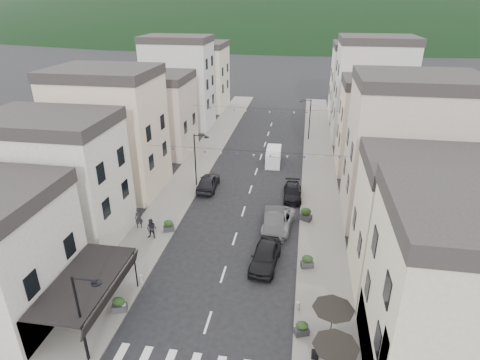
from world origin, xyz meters
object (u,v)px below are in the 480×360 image
object	(u,v)px
pedestrian_b	(152,229)
parked_car_c	(278,221)
parked_car_b	(274,222)
parked_car_e	(208,182)
delivery_van	(273,156)
parked_car_d	(292,192)
parked_car_a	(265,256)
pedestrian_a	(139,218)

from	to	relation	value
pedestrian_b	parked_car_c	bearing A→B (deg)	21.07
parked_car_b	parked_car_e	size ratio (longest dim) A/B	1.03
delivery_van	parked_car_e	bearing A→B (deg)	-128.66
parked_car_d	parked_car_e	world-z (taller)	parked_car_e
parked_car_a	parked_car_c	bearing A→B (deg)	89.14
parked_car_c	pedestrian_b	distance (m)	11.24
parked_car_c	delivery_van	size ratio (longest dim) A/B	1.14
pedestrian_a	delivery_van	bearing A→B (deg)	33.54
parked_car_b	parked_car_c	bearing A→B (deg)	43.42
parked_car_c	pedestrian_b	size ratio (longest dim) A/B	2.77
delivery_van	parked_car_b	bearing A→B (deg)	-86.61
parked_car_a	parked_car_c	distance (m)	5.76
parked_car_d	delivery_van	world-z (taller)	delivery_van
parked_car_c	parked_car_e	world-z (taller)	parked_car_e
parked_car_e	delivery_van	xyz separation A→B (m)	(6.40, 8.52, 0.22)
parked_car_c	delivery_van	bearing A→B (deg)	104.08
parked_car_d	delivery_van	xyz separation A→B (m)	(-2.80, 9.18, 0.40)
parked_car_e	pedestrian_b	bearing A→B (deg)	75.80
parked_car_e	parked_car_a	bearing A→B (deg)	119.71
delivery_van	pedestrian_a	size ratio (longest dim) A/B	2.40
parked_car_b	pedestrian_a	xyz separation A→B (m)	(-12.05, -1.69, 0.23)
parked_car_b	parked_car_c	world-z (taller)	parked_car_b
parked_car_c	parked_car_b	bearing A→B (deg)	-124.87
parked_car_a	parked_car_e	size ratio (longest dim) A/B	1.01
parked_car_a	pedestrian_b	size ratio (longest dim) A/B	2.65
parked_car_c	pedestrian_b	world-z (taller)	pedestrian_b
parked_car_a	parked_car_b	bearing A→B (deg)	92.68
parked_car_a	pedestrian_a	xyz separation A→B (m)	(-11.82, 3.62, 0.22)
parked_car_a	parked_car_e	world-z (taller)	parked_car_a
pedestrian_a	pedestrian_b	xyz separation A→B (m)	(1.79, -1.53, -0.01)
parked_car_b	pedestrian_b	bearing A→B (deg)	-166.82
pedestrian_b	pedestrian_a	bearing A→B (deg)	141.67
pedestrian_a	pedestrian_b	distance (m)	2.35
parked_car_c	pedestrian_a	bearing A→B (deg)	-162.94
parked_car_d	pedestrian_b	size ratio (longest dim) A/B	2.43
parked_car_c	parked_car_e	size ratio (longest dim) A/B	1.06
parked_car_d	pedestrian_a	world-z (taller)	pedestrian_a
parked_car_a	parked_car_d	size ratio (longest dim) A/B	1.09
parked_car_a	parked_car_e	bearing A→B (deg)	126.06
delivery_van	parked_car_d	bearing A→B (deg)	-74.79
parked_car_a	parked_car_e	distance (m)	14.78
parked_car_e	pedestrian_b	size ratio (longest dim) A/B	2.62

